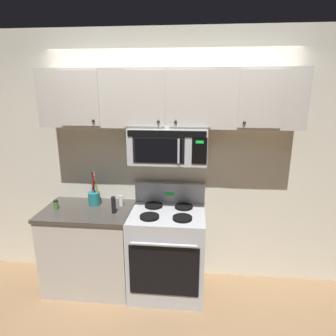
% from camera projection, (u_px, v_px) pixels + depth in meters
% --- Properties ---
extents(ground_plane, '(8.00, 8.00, 0.00)m').
position_uv_depth(ground_plane, '(163.00, 317.00, 2.81)').
color(ground_plane, '#93704C').
extents(back_wall, '(5.20, 0.10, 2.70)m').
position_uv_depth(back_wall, '(171.00, 161.00, 3.20)').
color(back_wall, silver).
rests_on(back_wall, ground_plane).
extents(stove_range, '(0.76, 0.69, 1.12)m').
position_uv_depth(stove_range, '(167.00, 250.00, 3.09)').
color(stove_range, '#B7BABF').
rests_on(stove_range, ground_plane).
extents(over_range_microwave, '(0.76, 0.43, 0.35)m').
position_uv_depth(over_range_microwave, '(168.00, 145.00, 2.90)').
color(over_range_microwave, '#B7BABF').
extents(upper_cabinets, '(2.50, 0.36, 0.55)m').
position_uv_depth(upper_cabinets, '(169.00, 98.00, 2.81)').
color(upper_cabinets, '#BCB7AD').
extents(counter_segment, '(0.93, 0.65, 0.90)m').
position_uv_depth(counter_segment, '(91.00, 247.00, 3.18)').
color(counter_segment, '#BCB7AD').
rests_on(counter_segment, ground_plane).
extents(utensil_crock_teal, '(0.13, 0.12, 0.38)m').
position_uv_depth(utensil_crock_teal, '(94.00, 196.00, 3.15)').
color(utensil_crock_teal, teal).
rests_on(utensil_crock_teal, counter_segment).
extents(salt_shaker, '(0.05, 0.05, 0.11)m').
position_uv_depth(salt_shaker, '(121.00, 201.00, 3.13)').
color(salt_shaker, white).
rests_on(salt_shaker, counter_segment).
extents(pepper_mill, '(0.04, 0.04, 0.17)m').
position_uv_depth(pepper_mill, '(114.00, 205.00, 2.94)').
color(pepper_mill, black).
rests_on(pepper_mill, counter_segment).
extents(spice_jar, '(0.05, 0.05, 0.10)m').
position_uv_depth(spice_jar, '(56.00, 205.00, 3.04)').
color(spice_jar, '#4C7F33').
rests_on(spice_jar, counter_segment).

